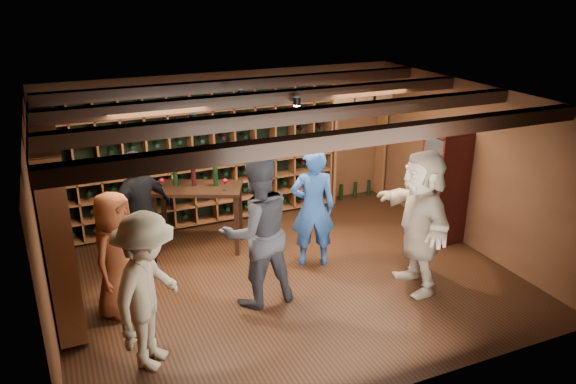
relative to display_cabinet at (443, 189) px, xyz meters
name	(u,v)px	position (x,y,z in m)	size (l,w,h in m)	color
ground	(288,278)	(-2.71, -0.20, -0.86)	(6.00, 6.00, 0.00)	black
room_shell	(286,106)	(-2.71, -0.15, 1.56)	(6.00, 6.00, 6.00)	#57321E
wine_rack_back	(202,158)	(-3.24, 2.13, 0.29)	(4.65, 0.30, 2.20)	brown
wine_rack_left	(55,213)	(-5.54, 0.62, 0.29)	(0.30, 2.65, 2.20)	brown
crate_shelf	(359,117)	(-0.31, 2.12, 0.71)	(1.20, 0.32, 2.07)	brown
display_cabinet	(443,189)	(0.00, 0.00, 0.00)	(0.55, 0.50, 1.75)	black
man_blue_shirt	(313,208)	(-2.21, 0.08, 0.01)	(0.63, 0.42, 1.74)	navy
man_grey_suit	(257,232)	(-3.29, -0.57, 0.13)	(0.95, 0.74, 1.96)	black
guest_red_floral	(116,255)	(-4.94, -0.13, -0.06)	(0.78, 0.51, 1.60)	maroon
guest_woman_black	(140,212)	(-4.48, 0.86, 0.03)	(1.04, 0.43, 1.77)	black
guest_khaki	(148,292)	(-4.77, -1.28, 0.02)	(1.13, 0.65, 1.75)	gray
guest_beige	(420,221)	(-1.22, -1.06, 0.10)	(1.78, 0.57, 1.92)	tan
tasting_table	(198,195)	(-3.56, 1.26, 0.01)	(1.47, 1.14, 1.27)	black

